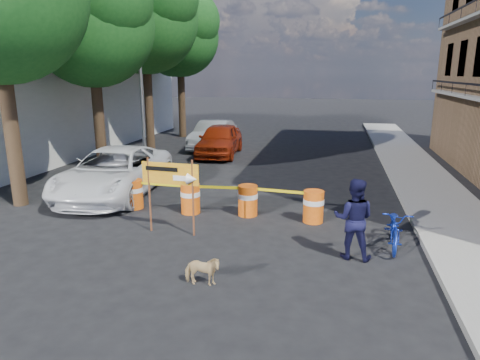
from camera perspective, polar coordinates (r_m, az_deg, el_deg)
The scene contains 18 objects.
ground at distance 10.41m, azimuth -4.18°, elevation -8.96°, with size 120.00×120.00×0.00m, color black.
sidewalk_east at distance 16.04m, azimuth 24.31°, elevation -1.57°, with size 2.40×40.00×0.15m, color gray.
white_building at distance 24.85m, azimuth -27.46°, elevation 10.15°, with size 8.00×22.00×6.00m, color silver.
tree_mid_a at distance 18.85m, azimuth -19.07°, elevation 19.32°, with size 5.25×5.00×8.68m.
tree_mid_b at distance 23.35m, azimuth -12.47°, elevation 20.37°, with size 5.67×5.40×9.62m.
tree_far at distance 27.92m, azimuth -7.93°, elevation 18.46°, with size 5.04×4.80×8.84m.
streetlamp at distance 20.60m, azimuth -13.02°, elevation 14.67°, with size 1.25×0.18×8.00m.
barrel_far_left at distance 13.51m, azimuth -14.00°, elevation -1.75°, with size 0.58×0.58×0.90m.
barrel_mid_left at distance 12.75m, azimuth -6.63°, elevation -2.36°, with size 0.58×0.58×0.90m.
barrel_mid_right at distance 12.46m, azimuth 1.05°, elevation -2.66°, with size 0.58×0.58×0.90m.
barrel_far_right at distance 12.09m, azimuth 9.76°, elevation -3.41°, with size 0.58×0.58×0.90m.
detour_sign at distance 10.86m, azimuth -8.29°, elevation 0.06°, with size 1.54×0.30×1.99m.
pedestrian at distance 9.86m, azimuth 14.91°, elevation -5.03°, with size 0.90×0.70×1.84m, color black.
bicycle at distance 10.76m, azimuth 20.15°, elevation -3.73°, with size 0.65×0.98×1.87m, color #1632B8.
dog at distance 8.58m, azimuth -5.09°, elevation -11.97°, with size 0.34×0.74×0.62m, color #D5B47A.
suv_white at distance 15.11m, azimuth -16.42°, elevation 1.01°, with size 2.62×5.68×1.58m, color white.
sedan_red at distance 21.54m, azimuth -2.73°, elevation 5.39°, with size 1.86×4.63×1.58m, color maroon.
sedan_silver at distance 23.51m, azimuth -3.61°, elevation 6.04°, with size 1.59×4.57×1.50m, color #B4B8BC.
Camera 1 is at (2.79, -9.15, 4.09)m, focal length 32.00 mm.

